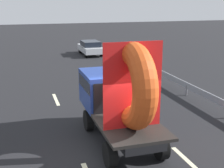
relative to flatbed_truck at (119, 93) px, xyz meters
name	(u,v)px	position (x,y,z in m)	size (l,w,h in m)	color
ground_plane	(118,151)	(-0.31, -0.83, -1.77)	(120.00, 120.00, 0.00)	black
flatbed_truck	(119,93)	(0.00, 0.00, 0.00)	(2.02, 4.92, 3.76)	black
distant_sedan	(90,47)	(3.21, 18.19, -1.08)	(1.69, 3.95, 1.29)	black
guardrail	(206,95)	(5.19, 2.39, -1.24)	(0.10, 14.06, 0.71)	gray
lane_dash_left_far	(56,99)	(-1.61, 5.45, -1.77)	(2.01, 0.16, 0.01)	beige
lane_dash_right_near	(194,167)	(1.61, -2.52, -1.77)	(2.71, 0.16, 0.01)	beige
lane_dash_right_far	(115,94)	(1.61, 5.46, -1.77)	(2.46, 0.16, 0.01)	beige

